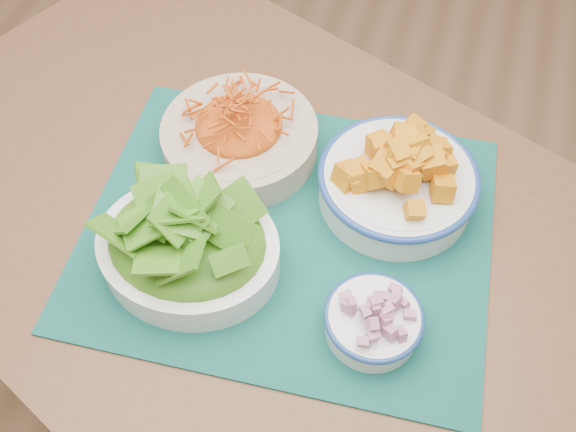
% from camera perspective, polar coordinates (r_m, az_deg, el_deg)
% --- Properties ---
extents(ground, '(4.00, 4.00, 0.00)m').
position_cam_1_polar(ground, '(1.59, 7.49, -13.82)').
color(ground, '#AB7A53').
rests_on(ground, ground).
extents(table, '(1.31, 1.11, 0.75)m').
position_cam_1_polar(table, '(0.99, -4.04, -2.51)').
color(table, brown).
rests_on(table, ground).
extents(placemat, '(0.57, 0.48, 0.00)m').
position_cam_1_polar(placemat, '(0.87, 0.00, -1.22)').
color(placemat, '#073530').
rests_on(placemat, table).
extents(carrot_bowl, '(0.23, 0.23, 0.08)m').
position_cam_1_polar(carrot_bowl, '(0.92, -4.35, 7.44)').
color(carrot_bowl, '#C4AB92').
rests_on(carrot_bowl, placemat).
extents(squash_bowl, '(0.28, 0.28, 0.10)m').
position_cam_1_polar(squash_bowl, '(0.87, 9.81, 3.48)').
color(squash_bowl, white).
rests_on(squash_bowl, placemat).
extents(lettuce_bowl, '(0.23, 0.20, 0.11)m').
position_cam_1_polar(lettuce_bowl, '(0.80, -9.00, -2.10)').
color(lettuce_bowl, white).
rests_on(lettuce_bowl, placemat).
extents(onion_bowl, '(0.14, 0.14, 0.06)m').
position_cam_1_polar(onion_bowl, '(0.77, 7.62, -9.04)').
color(onion_bowl, white).
rests_on(onion_bowl, placemat).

